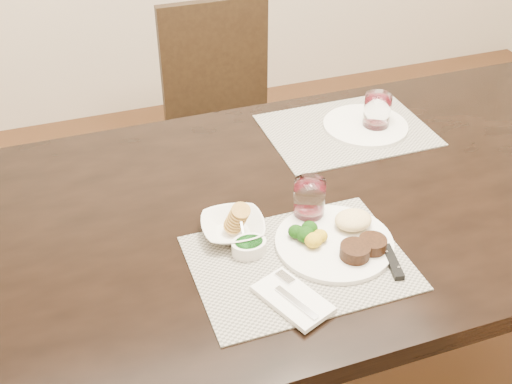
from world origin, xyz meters
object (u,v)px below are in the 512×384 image
object	(u,v)px
dinner_plate	(340,239)
far_plate	(365,126)
chair_far	(224,111)
cracker_bowl	(233,227)
steak_knife	(385,254)
wine_glass_near	(309,202)

from	to	relation	value
dinner_plate	far_plate	world-z (taller)	dinner_plate
chair_far	dinner_plate	world-z (taller)	chair_far
dinner_plate	cracker_bowl	bearing A→B (deg)	154.33
steak_knife	wine_glass_near	xyz separation A→B (m)	(-0.10, 0.18, 0.04)
wine_glass_near	far_plate	world-z (taller)	wine_glass_near
dinner_plate	steak_knife	bearing A→B (deg)	-38.35
chair_far	steak_knife	world-z (taller)	chair_far
steak_knife	chair_far	bearing A→B (deg)	101.98
chair_far	far_plate	bearing A→B (deg)	-71.29
chair_far	dinner_plate	size ratio (longest dim) A/B	3.39
steak_knife	wine_glass_near	bearing A→B (deg)	131.24
steak_knife	cracker_bowl	world-z (taller)	cracker_bowl
dinner_plate	steak_knife	distance (m)	0.10
dinner_plate	wine_glass_near	world-z (taller)	wine_glass_near
steak_knife	wine_glass_near	size ratio (longest dim) A/B	2.49
chair_far	wine_glass_near	size ratio (longest dim) A/B	8.89
dinner_plate	cracker_bowl	xyz separation A→B (m)	(-0.21, 0.12, 0.00)
dinner_plate	chair_far	bearing A→B (deg)	89.16
dinner_plate	far_plate	bearing A→B (deg)	59.19
steak_knife	wine_glass_near	distance (m)	0.22
cracker_bowl	far_plate	size ratio (longest dim) A/B	0.66
wine_glass_near	far_plate	bearing A→B (deg)	45.88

